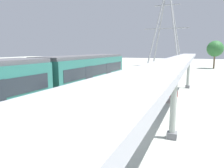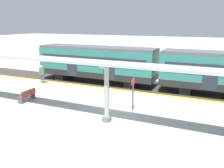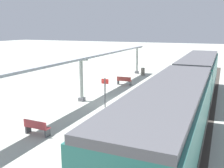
% 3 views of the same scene
% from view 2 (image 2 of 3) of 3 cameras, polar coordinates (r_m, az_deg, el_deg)
% --- Properties ---
extents(ground_plane, '(176.00, 176.00, 0.00)m').
position_cam_2_polar(ground_plane, '(17.00, 2.71, -4.98)').
color(ground_plane, '#A6ABA0').
extents(tactile_edge_strip, '(0.35, 35.41, 0.01)m').
position_cam_2_polar(tactile_edge_strip, '(20.07, 6.34, -1.97)').
color(tactile_edge_strip, gold).
rests_on(tactile_edge_strip, ground).
extents(trackbed, '(3.20, 47.41, 0.01)m').
position_cam_2_polar(trackbed, '(21.70, 7.81, -0.76)').
color(trackbed, '#38332D').
rests_on(trackbed, ground).
extents(train_near_carriage, '(2.65, 11.71, 3.48)m').
position_cam_2_polar(train_near_carriage, '(23.13, -3.77, 4.92)').
color(train_near_carriage, '#276B62').
rests_on(train_near_carriage, ground).
extents(canopy_pillar_second, '(1.10, 0.44, 3.40)m').
position_cam_2_polar(canopy_pillar_second, '(13.63, -1.29, -2.30)').
color(canopy_pillar_second, slate).
rests_on(canopy_pillar_second, ground).
extents(canopy_beam, '(1.20, 28.57, 0.16)m').
position_cam_2_polar(canopy_beam, '(13.36, -2.43, 5.06)').
color(canopy_beam, '#A8AAB2').
rests_on(canopy_beam, canopy_pillar_nearest).
extents(bench_mid_platform, '(1.52, 0.50, 0.86)m').
position_cam_2_polar(bench_mid_platform, '(18.71, -19.68, -2.58)').
color(bench_mid_platform, maroon).
rests_on(bench_mid_platform, ground).
extents(platform_info_sign, '(0.56, 0.10, 2.20)m').
position_cam_2_polar(platform_info_sign, '(15.61, 5.07, -1.69)').
color(platform_info_sign, '#4C4C51').
rests_on(platform_info_sign, ground).
extents(passenger_waiting_near_edge, '(0.35, 0.54, 1.73)m').
position_cam_2_polar(passenger_waiting_near_edge, '(23.66, -16.47, 2.74)').
color(passenger_waiting_near_edge, '#355680').
rests_on(passenger_waiting_near_edge, ground).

